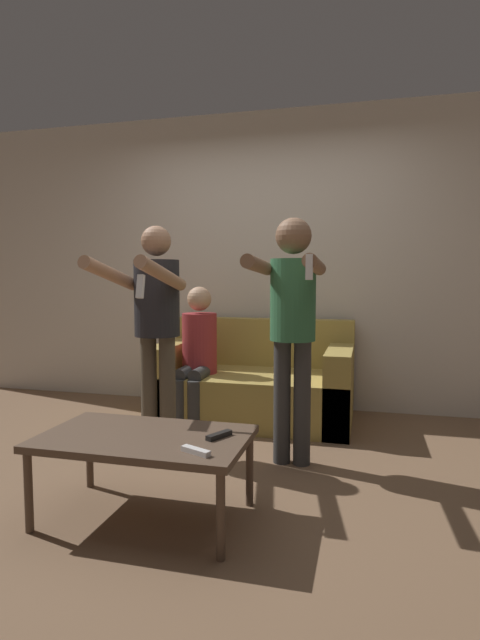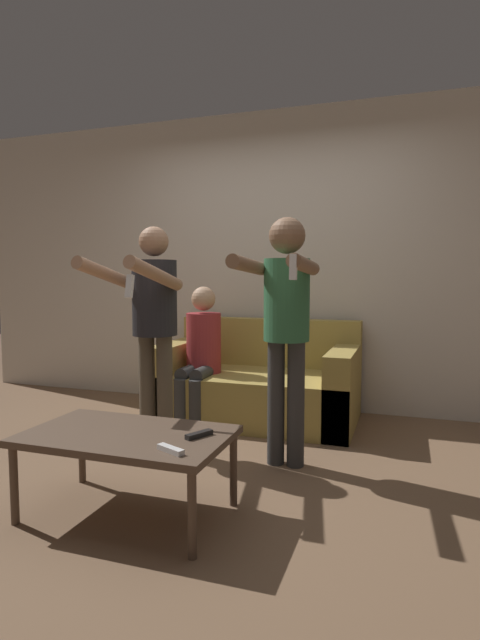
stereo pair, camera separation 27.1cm
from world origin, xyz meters
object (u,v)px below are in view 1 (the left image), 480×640
(couch, at_px, (255,386))
(coffee_table, at_px, (145,443))
(person_standing_left, at_px, (155,313))
(remote_near, at_px, (196,451))
(person_standing_right, at_px, (292,313))
(remote_far, at_px, (219,435))
(person_seated, at_px, (197,350))

(couch, relative_size, coffee_table, 1.59)
(person_standing_left, relative_size, coffee_table, 1.51)
(coffee_table, relative_size, remote_near, 6.73)
(coffee_table, bearing_deg, person_standing_right, 55.99)
(remote_near, relative_size, remote_far, 1.01)
(coffee_table, bearing_deg, person_seated, 100.38)
(person_standing_left, xyz_separation_m, remote_far, (0.70, -0.83, -0.52))
(person_standing_right, distance_m, remote_near, 1.23)
(person_standing_left, xyz_separation_m, coffee_table, (0.33, -0.88, -0.57))
(couch, distance_m, person_standing_left, 1.29)
(coffee_table, distance_m, remote_far, 0.38)
(person_standing_right, bearing_deg, couch, 115.11)
(person_standing_left, height_order, coffee_table, person_standing_left)
(couch, bearing_deg, person_standing_right, -64.89)
(person_seated, height_order, remote_far, person_seated)
(couch, xyz_separation_m, remote_far, (0.23, -1.82, 0.16))
(person_standing_left, relative_size, remote_far, 10.30)
(couch, height_order, person_standing_left, person_standing_left)
(remote_near, height_order, remote_far, same)
(remote_near, bearing_deg, person_standing_right, 76.14)
(remote_near, bearing_deg, person_seated, 109.12)
(person_standing_left, height_order, person_seated, person_standing_left)
(couch, height_order, person_seated, person_seated)
(person_standing_left, relative_size, person_standing_right, 0.98)
(person_seated, bearing_deg, person_standing_right, -40.14)
(remote_far, bearing_deg, person_standing_left, 129.97)
(person_standing_right, height_order, person_seated, person_standing_right)
(person_seated, relative_size, remote_near, 7.39)
(coffee_table, bearing_deg, person_standing_left, 110.36)
(couch, bearing_deg, coffee_table, -94.12)
(couch, xyz_separation_m, remote_near, (0.20, -2.06, 0.16))
(person_standing_left, bearing_deg, remote_far, -50.03)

